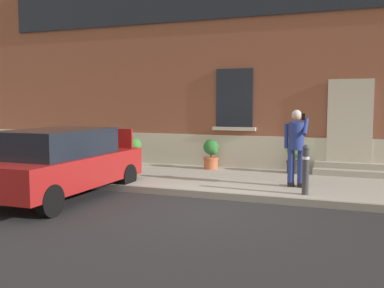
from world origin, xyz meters
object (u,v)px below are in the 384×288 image
(planter_cream, at_px, (70,148))
(planter_charcoal, at_px, (295,156))
(planter_terracotta, at_px, (211,153))
(hatchback_car_red, at_px, (61,162))
(planter_olive, at_px, (134,151))
(person_on_phone, at_px, (296,143))
(bollard_near_person, at_px, (306,168))

(planter_cream, xyz_separation_m, planter_charcoal, (7.09, 0.35, 0.00))
(planter_cream, relative_size, planter_terracotta, 1.00)
(planter_cream, xyz_separation_m, planter_terracotta, (4.73, 0.24, 0.00))
(hatchback_car_red, height_order, planter_olive, hatchback_car_red)
(person_on_phone, relative_size, planter_olive, 2.04)
(planter_cream, relative_size, planter_olive, 1.00)
(person_on_phone, height_order, planter_cream, person_on_phone)
(planter_olive, bearing_deg, hatchback_car_red, -84.42)
(hatchback_car_red, relative_size, planter_cream, 4.73)
(bollard_near_person, relative_size, planter_olive, 1.22)
(planter_cream, distance_m, planter_olive, 2.36)
(planter_charcoal, bearing_deg, bollard_near_person, -77.93)
(person_on_phone, xyz_separation_m, planter_cream, (-7.39, 1.70, -0.55))
(hatchback_car_red, relative_size, person_on_phone, 2.32)
(person_on_phone, bearing_deg, planter_olive, 160.61)
(bollard_near_person, xyz_separation_m, planter_terracotta, (-2.96, 2.70, -0.11))
(bollard_near_person, distance_m, person_on_phone, 0.93)
(bollard_near_person, bearing_deg, hatchback_car_red, -162.68)
(planter_charcoal, bearing_deg, planter_cream, -177.16)
(hatchback_car_red, height_order, planter_charcoal, hatchback_car_red)
(bollard_near_person, bearing_deg, planter_olive, 155.29)
(hatchback_car_red, height_order, bollard_near_person, hatchback_car_red)
(planter_cream, height_order, planter_terracotta, same)
(bollard_near_person, height_order, planter_terracotta, bollard_near_person)
(hatchback_car_red, relative_size, planter_charcoal, 4.73)
(bollard_near_person, height_order, planter_charcoal, bollard_near_person)
(person_on_phone, bearing_deg, planter_charcoal, 97.48)
(hatchback_car_red, distance_m, bollard_near_person, 5.17)
(planter_olive, height_order, planter_terracotta, same)
(planter_olive, bearing_deg, planter_cream, 179.76)
(bollard_near_person, distance_m, planter_charcoal, 2.88)
(bollard_near_person, height_order, person_on_phone, person_on_phone)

